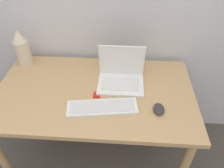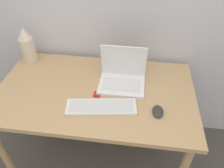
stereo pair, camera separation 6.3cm
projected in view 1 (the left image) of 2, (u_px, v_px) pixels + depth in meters
The scene contains 6 objects.
desk at pixel (95, 100), 1.44m from camera, with size 1.26×0.73×0.73m.
laptop at pixel (121, 76), 1.41m from camera, with size 0.29×0.23×0.24m.
keyboard at pixel (102, 107), 1.26m from camera, with size 0.42×0.18×0.02m.
mouse at pixel (159, 109), 1.24m from camera, with size 0.06×0.09×0.03m.
vase at pixel (22, 48), 1.53m from camera, with size 0.10×0.10×0.26m.
mp3_player at pixel (97, 95), 1.34m from camera, with size 0.04×0.05×0.01m.
Camera 1 is at (0.18, -0.65, 1.65)m, focal length 35.00 mm.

